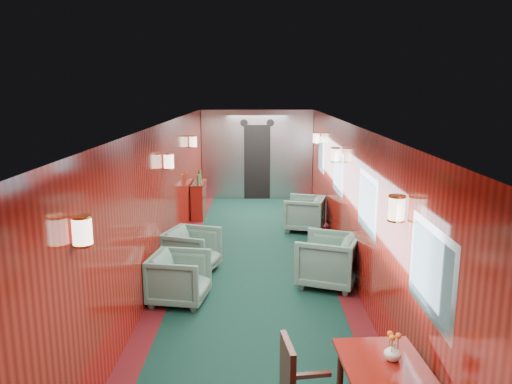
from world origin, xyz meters
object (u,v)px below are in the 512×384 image
dining_table (385,379)px  armchair_left_far (192,251)px  armchair_right_near (328,260)px  credenza (199,199)px  armchair_left_near (180,278)px  armchair_right_far (304,214)px

dining_table → armchair_left_far: size_ratio=1.28×
dining_table → armchair_right_near: bearing=86.2°
credenza → armchair_left_near: bearing=-86.5°
armchair_left_far → armchair_left_near: bearing=-163.8°
armchair_left_far → armchair_right_far: bearing=-22.4°
armchair_left_near → armchair_left_far: size_ratio=0.98×
armchair_left_near → armchair_right_far: (2.06, 3.63, 0.01)m
credenza → armchair_left_near: 4.72m
dining_table → credenza: bearing=104.1°
credenza → armchair_right_near: bearing=-59.1°
armchair_right_near → armchair_left_near: bearing=-53.5°
dining_table → armchair_right_far: dining_table is taller
armchair_right_far → armchair_left_far: bearing=-25.2°
dining_table → armchair_right_far: bearing=87.0°
credenza → armchair_left_near: credenza is taller
dining_table → armchair_left_near: dining_table is taller
credenza → armchair_left_far: bearing=-85.0°
armchair_right_far → armchair_right_near: bearing=16.1°
credenza → armchair_right_near: size_ratio=1.28×
credenza → armchair_right_near: (2.44, -4.08, -0.03)m
dining_table → credenza: size_ratio=0.92×
armchair_right_near → armchair_left_far: bearing=-84.0°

